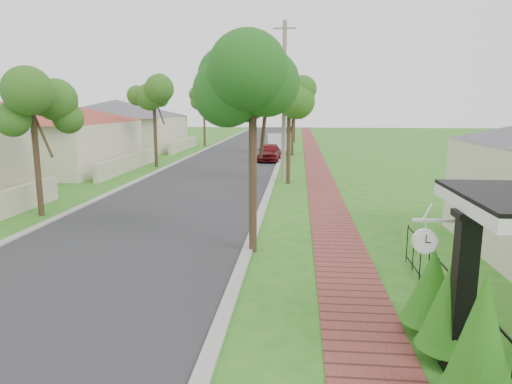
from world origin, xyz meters
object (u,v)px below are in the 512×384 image
at_px(utility_pole, 284,101).
at_px(station_clock, 425,240).
at_px(near_tree, 253,86).
at_px(porch_post, 462,300).
at_px(parked_car_red, 269,152).
at_px(parked_car_white, 278,144).

bearing_deg(utility_pole, station_clock, -80.90).
bearing_deg(near_tree, porch_post, -55.61).
xyz_separation_m(parked_car_red, station_clock, (4.18, -26.43, 1.29)).
bearing_deg(parked_car_white, parked_car_red, -98.30).
height_order(parked_car_red, parked_car_white, parked_car_white).
bearing_deg(station_clock, porch_post, -39.21).
relative_size(parked_car_red, parked_car_white, 0.78).
bearing_deg(porch_post, station_clock, 140.79).
relative_size(parked_car_red, near_tree, 0.68).
height_order(porch_post, utility_pole, utility_pole).
height_order(near_tree, utility_pole, utility_pole).
bearing_deg(near_tree, parked_car_red, 92.47).
bearing_deg(near_tree, parked_car_white, 91.27).
distance_m(porch_post, near_tree, 7.47).
relative_size(parked_car_red, utility_pole, 0.46).
height_order(utility_pole, station_clock, utility_pole).
xyz_separation_m(parked_car_white, utility_pole, (1.01, -14.55, 3.45)).
relative_size(porch_post, near_tree, 0.44).
bearing_deg(parked_car_white, station_clock, -88.40).
bearing_deg(porch_post, utility_pole, 100.40).
relative_size(porch_post, utility_pole, 0.30).
distance_m(parked_car_white, utility_pole, 14.99).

